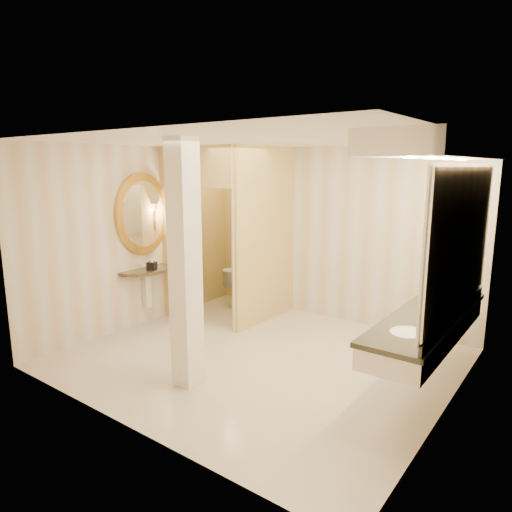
{
  "coord_description": "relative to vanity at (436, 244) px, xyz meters",
  "views": [
    {
      "loc": [
        3.23,
        -4.41,
        2.4
      ],
      "look_at": [
        -0.19,
        0.2,
        1.27
      ],
      "focal_mm": 32.0,
      "sensor_mm": 36.0,
      "label": 1
    }
  ],
  "objects": [
    {
      "name": "vanity",
      "position": [
        0.0,
        0.0,
        0.0
      ],
      "size": [
        0.75,
        2.56,
        2.09
      ],
      "color": "white",
      "rests_on": "floor"
    },
    {
      "name": "wall_right",
      "position": [
        0.27,
        -0.34,
        -0.28
      ],
      "size": [
        0.02,
        4.0,
        2.7
      ],
      "primitive_type": "cube",
      "color": "beige",
      "rests_on": "floor"
    },
    {
      "name": "wall_left",
      "position": [
        -4.23,
        -0.34,
        -0.28
      ],
      "size": [
        0.02,
        4.0,
        2.7
      ],
      "primitive_type": "cube",
      "color": "beige",
      "rests_on": "floor"
    },
    {
      "name": "wall_front",
      "position": [
        -1.98,
        -2.34,
        -0.28
      ],
      "size": [
        4.5,
        0.02,
        2.7
      ],
      "primitive_type": "cube",
      "color": "beige",
      "rests_on": "floor"
    },
    {
      "name": "ceiling",
      "position": [
        -1.98,
        -0.34,
        1.07
      ],
      "size": [
        4.5,
        4.5,
        0.0
      ],
      "primitive_type": "plane",
      "rotation": [
        3.14,
        0.0,
        0.0
      ],
      "color": "white",
      "rests_on": "wall_back"
    },
    {
      "name": "pillar",
      "position": [
        -2.21,
        -1.37,
        -0.28
      ],
      "size": [
        0.26,
        0.26,
        2.7
      ],
      "primitive_type": "cube",
      "color": "white",
      "rests_on": "floor"
    },
    {
      "name": "console_shelf",
      "position": [
        -4.19,
        -0.29,
        -0.29
      ],
      "size": [
        0.95,
        0.95,
        1.92
      ],
      "color": "black",
      "rests_on": "floor"
    },
    {
      "name": "floor",
      "position": [
        -1.98,
        -0.34,
        -1.63
      ],
      "size": [
        4.5,
        4.5,
        0.0
      ],
      "primitive_type": "plane",
      "color": "beige",
      "rests_on": "ground"
    },
    {
      "name": "soap_bottle_b",
      "position": [
        -0.13,
        0.31,
        -0.69
      ],
      "size": [
        0.13,
        0.13,
        0.13
      ],
      "primitive_type": "imported",
      "rotation": [
        0.0,
        0.0,
        0.32
      ],
      "color": "silver",
      "rests_on": "vanity"
    },
    {
      "name": "tissue_box",
      "position": [
        -3.97,
        -0.34,
        -0.69
      ],
      "size": [
        0.16,
        0.16,
        0.12
      ],
      "primitive_type": "cube",
      "rotation": [
        0.0,
        0.0,
        0.4
      ],
      "color": "black",
      "rests_on": "console_shelf"
    },
    {
      "name": "toilet",
      "position": [
        -3.56,
        1.33,
        -1.28
      ],
      "size": [
        0.41,
        0.69,
        0.69
      ],
      "primitive_type": "imported",
      "rotation": [
        0.0,
        0.0,
        3.17
      ],
      "color": "white",
      "rests_on": "floor"
    },
    {
      "name": "soap_bottle_c",
      "position": [
        -0.01,
        -0.29,
        -0.66
      ],
      "size": [
        0.08,
        0.08,
        0.2
      ],
      "primitive_type": "imported",
      "rotation": [
        0.0,
        0.0,
        0.08
      ],
      "color": "#C6B28C",
      "rests_on": "vanity"
    },
    {
      "name": "soap_bottle_a",
      "position": [
        -0.09,
        0.14,
        -0.69
      ],
      "size": [
        0.06,
        0.06,
        0.12
      ],
      "primitive_type": "imported",
      "rotation": [
        0.0,
        0.0,
        -0.16
      ],
      "color": "beige",
      "rests_on": "vanity"
    },
    {
      "name": "wall_sconce",
      "position": [
        -3.9,
        0.09,
        0.1
      ],
      "size": [
        0.14,
        0.14,
        0.42
      ],
      "color": "#C18D3E",
      "rests_on": "toilet_closet"
    },
    {
      "name": "toilet_closet",
      "position": [
        -3.09,
        0.63,
        -0.24
      ],
      "size": [
        1.5,
        1.55,
        2.7
      ],
      "color": "#F2E27E",
      "rests_on": "floor"
    },
    {
      "name": "wall_back",
      "position": [
        -1.98,
        1.66,
        -0.28
      ],
      "size": [
        4.5,
        0.02,
        2.7
      ],
      "primitive_type": "cube",
      "color": "beige",
      "rests_on": "floor"
    }
  ]
}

